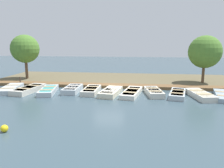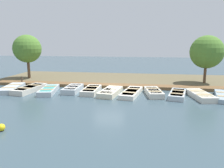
# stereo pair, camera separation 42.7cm
# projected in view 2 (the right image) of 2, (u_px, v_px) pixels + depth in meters

# --- Properties ---
(ground_plane) EXTENTS (80.00, 80.00, 0.00)m
(ground_plane) POSITION_uv_depth(u_px,v_px,m) (109.00, 90.00, 17.99)
(ground_plane) COLOR #384C56
(shore_bank) EXTENTS (8.00, 24.00, 0.17)m
(shore_bank) POSITION_uv_depth(u_px,v_px,m) (117.00, 79.00, 22.83)
(shore_bank) COLOR brown
(shore_bank) RESTS_ON ground_plane
(dock_walkway) EXTENTS (1.22, 21.67, 0.26)m
(dock_walkway) POSITION_uv_depth(u_px,v_px,m) (111.00, 86.00, 19.25)
(dock_walkway) COLOR brown
(dock_walkway) RESTS_ON ground_plane
(rowboat_0) EXTENTS (3.51, 1.81, 0.38)m
(rowboat_0) POSITION_uv_depth(u_px,v_px,m) (12.00, 88.00, 18.00)
(rowboat_0) COLOR #B2BCC1
(rowboat_0) RESTS_ON ground_plane
(rowboat_1) EXTENTS (3.43, 1.59, 0.43)m
(rowboat_1) POSITION_uv_depth(u_px,v_px,m) (30.00, 89.00, 17.62)
(rowboat_1) COLOR beige
(rowboat_1) RESTS_ON ground_plane
(rowboat_2) EXTENTS (3.31, 1.69, 0.39)m
(rowboat_2) POSITION_uv_depth(u_px,v_px,m) (49.00, 90.00, 17.27)
(rowboat_2) COLOR #B2BCC1
(rowboat_2) RESTS_ON ground_plane
(rowboat_3) EXTENTS (2.67, 1.20, 0.44)m
(rowboat_3) POSITION_uv_depth(u_px,v_px,m) (73.00, 89.00, 17.57)
(rowboat_3) COLOR #B2BCC1
(rowboat_3) RESTS_ON ground_plane
(rowboat_4) EXTENTS (2.88, 1.11, 0.40)m
(rowboat_4) POSITION_uv_depth(u_px,v_px,m) (91.00, 90.00, 17.20)
(rowboat_4) COLOR beige
(rowboat_4) RESTS_ON ground_plane
(rowboat_5) EXTENTS (3.13, 1.62, 0.41)m
(rowboat_5) POSITION_uv_depth(u_px,v_px,m) (110.00, 92.00, 16.59)
(rowboat_5) COLOR beige
(rowboat_5) RESTS_ON ground_plane
(rowboat_6) EXTENTS (3.60, 1.66, 0.36)m
(rowboat_6) POSITION_uv_depth(u_px,v_px,m) (131.00, 93.00, 16.47)
(rowboat_6) COLOR silver
(rowboat_6) RESTS_ON ground_plane
(rowboat_7) EXTENTS (2.86, 1.47, 0.43)m
(rowboat_7) POSITION_uv_depth(u_px,v_px,m) (154.00, 92.00, 16.41)
(rowboat_7) COLOR beige
(rowboat_7) RESTS_ON ground_plane
(rowboat_8) EXTENTS (3.09, 1.65, 0.38)m
(rowboat_8) POSITION_uv_depth(u_px,v_px,m) (178.00, 94.00, 15.90)
(rowboat_8) COLOR #B2BCC1
(rowboat_8) RESTS_ON ground_plane
(rowboat_9) EXTENTS (3.21, 1.66, 0.41)m
(rowboat_9) POSITION_uv_depth(u_px,v_px,m) (201.00, 95.00, 15.56)
(rowboat_9) COLOR beige
(rowboat_9) RESTS_ON ground_plane
(rowboat_10) EXTENTS (3.55, 1.77, 0.33)m
(rowboat_10) POSITION_uv_depth(u_px,v_px,m) (224.00, 96.00, 15.41)
(rowboat_10) COLOR #8C9EA8
(rowboat_10) RESTS_ON ground_plane
(mooring_post_near) EXTENTS (0.11, 0.11, 0.79)m
(mooring_post_near) POSITION_uv_depth(u_px,v_px,m) (22.00, 80.00, 20.40)
(mooring_post_near) COLOR #47382D
(mooring_post_near) RESTS_ON ground_plane
(buoy) EXTENTS (0.33, 0.33, 0.33)m
(buoy) POSITION_uv_depth(u_px,v_px,m) (1.00, 127.00, 9.84)
(buoy) COLOR yellow
(buoy) RESTS_ON ground_plane
(park_tree_far_left) EXTENTS (2.86, 2.86, 4.67)m
(park_tree_far_left) POSITION_uv_depth(u_px,v_px,m) (27.00, 49.00, 22.49)
(park_tree_far_left) COLOR brown
(park_tree_far_left) RESTS_ON ground_plane
(park_tree_left) EXTENTS (2.98, 2.98, 4.53)m
(park_tree_left) POSITION_uv_depth(u_px,v_px,m) (207.00, 52.00, 19.76)
(park_tree_left) COLOR brown
(park_tree_left) RESTS_ON ground_plane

